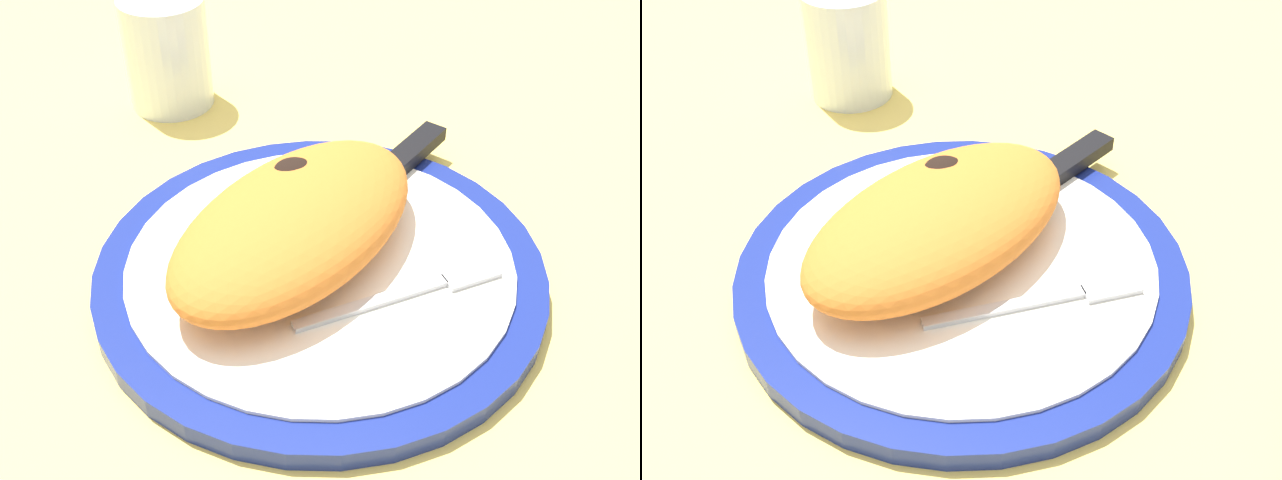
% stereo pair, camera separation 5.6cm
% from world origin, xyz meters
% --- Properties ---
extents(ground_plane, '(1.50, 1.50, 0.03)m').
position_xyz_m(ground_plane, '(0.00, 0.00, -0.01)').
color(ground_plane, '#EACC60').
extents(plate, '(0.32, 0.32, 0.02)m').
position_xyz_m(plate, '(0.00, 0.00, 0.01)').
color(plate, navy).
rests_on(plate, ground_plane).
extents(calzone, '(0.25, 0.18, 0.06)m').
position_xyz_m(calzone, '(-0.01, 0.02, 0.05)').
color(calzone, orange).
rests_on(calzone, plate).
extents(fork, '(0.15, 0.05, 0.00)m').
position_xyz_m(fork, '(0.03, -0.06, 0.02)').
color(fork, silver).
rests_on(fork, plate).
extents(knife, '(0.24, 0.08, 0.01)m').
position_xyz_m(knife, '(0.10, 0.04, 0.02)').
color(knife, silver).
rests_on(knife, plate).
extents(water_glass, '(0.08, 0.08, 0.10)m').
position_xyz_m(water_glass, '(0.04, 0.29, 0.04)').
color(water_glass, silver).
rests_on(water_glass, ground_plane).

